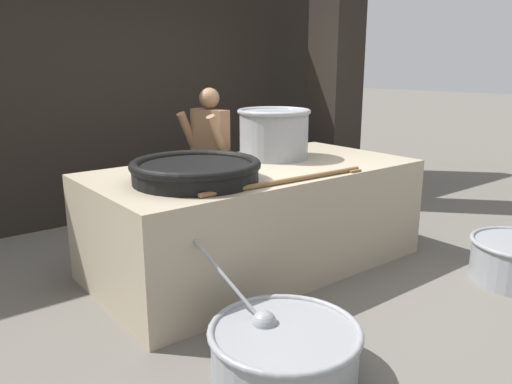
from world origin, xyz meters
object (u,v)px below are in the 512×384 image
giant_wok_near (196,170)px  prep_bowl_vegetables (284,348)px  cook (210,155)px  stock_pot (274,132)px

giant_wok_near → prep_bowl_vegetables: bearing=-98.7°
giant_wok_near → cook: bearing=53.2°
stock_pot → giant_wok_near: bearing=-160.0°
cook → stock_pot: bearing=90.1°
giant_wok_near → prep_bowl_vegetables: 1.56m
prep_bowl_vegetables → cook: bearing=65.5°
stock_pot → cook: bearing=99.8°
stock_pot → prep_bowl_vegetables: size_ratio=0.60×
prep_bowl_vegetables → stock_pot: bearing=51.7°
giant_wok_near → stock_pot: stock_pot is taller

